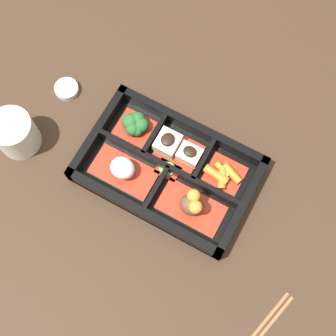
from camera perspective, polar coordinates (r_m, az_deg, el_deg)
ground_plane at (r=0.84m, az=-0.00°, el=-0.54°), size 3.00×3.00×0.00m
bento_base at (r=0.83m, az=-0.00°, el=-0.43°), size 0.30×0.19×0.01m
bento_rim at (r=0.82m, az=0.05°, el=-0.04°), size 0.30×0.19×0.04m
bowl_stew at (r=0.79m, az=2.94°, el=-4.52°), size 0.11×0.06×0.06m
bowl_rice at (r=0.82m, az=-5.52°, el=-0.19°), size 0.11×0.06×0.04m
bowl_carrots at (r=0.82m, az=6.75°, el=-0.80°), size 0.07×0.06×0.02m
bowl_tofu at (r=0.83m, az=1.10°, el=2.44°), size 0.08×0.06×0.04m
bowl_greens at (r=0.85m, az=-4.03°, el=5.29°), size 0.06×0.06×0.04m
bowl_pickles at (r=0.82m, az=-0.06°, el=-0.20°), size 0.04×0.03×0.01m
tea_cup at (r=0.87m, az=-18.16°, el=4.08°), size 0.08×0.08×0.07m
sauce_dish at (r=0.92m, az=-12.25°, el=9.40°), size 0.05×0.05×0.01m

